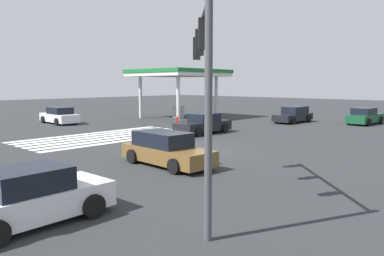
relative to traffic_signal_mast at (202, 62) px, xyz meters
The scene contains 11 objects.
ground_plane 10.42m from the traffic_signal_mast, 135.00° to the right, with size 148.55×148.55×0.00m, color #2B2D30.
crosswalk_markings 16.75m from the traffic_signal_mast, 114.52° to the right, with size 12.24×5.35×0.01m.
traffic_signal_mast is the anchor object (origin of this frame).
car_0 28.00m from the traffic_signal_mast, behind, with size 4.64×2.15×1.50m.
car_1 17.10m from the traffic_signal_mast, 138.72° to the right, with size 4.87×2.06×1.49m.
car_2 7.01m from the traffic_signal_mast, 122.52° to the right, with size 2.16×4.80×1.50m.
car_3 5.95m from the traffic_signal_mast, 31.31° to the right, with size 4.20×2.17×1.50m.
car_4 26.98m from the traffic_signal_mast, 108.78° to the right, with size 2.21×4.81×1.53m.
car_5 26.69m from the traffic_signal_mast, 157.64° to the right, with size 4.87×2.00×1.52m.
gas_station_canopy 29.56m from the traffic_signal_mast, 133.38° to the right, with size 8.39×8.39×5.16m.
fire_hydrant 21.73m from the traffic_signal_mast, 132.54° to the right, with size 0.22×0.22×0.86m.
Camera 1 is at (14.81, 13.91, 3.67)m, focal length 35.00 mm.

